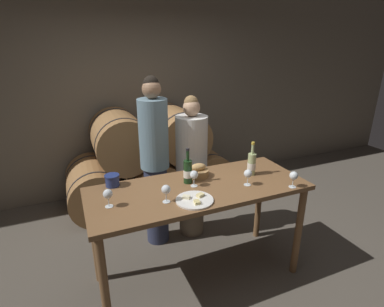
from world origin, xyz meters
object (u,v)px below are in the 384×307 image
wine_glass_center (194,175)px  wine_glass_far_right (294,176)px  wine_bottle_red (188,171)px  person_left (155,162)px  tasting_table (199,199)px  person_right (192,168)px  cheese_plate (195,200)px  wine_glass_far_left (108,194)px  wine_bottle_white (252,164)px  wine_glass_right (248,174)px  blue_crock (112,180)px  bread_basket (198,171)px  wine_glass_left (166,190)px

wine_glass_center → wine_glass_far_right: size_ratio=1.00×
wine_bottle_red → wine_glass_center: 0.09m
person_left → wine_bottle_red: (0.13, -0.58, 0.11)m
tasting_table → wine_glass_center: wine_glass_center is taller
person_right → cheese_plate: bearing=-111.6°
wine_glass_far_left → wine_bottle_white: bearing=3.5°
wine_glass_right → wine_bottle_white: bearing=48.9°
cheese_plate → wine_glass_far_left: 0.65m
wine_bottle_red → blue_crock: 0.65m
wine_glass_far_right → person_right: bearing=116.3°
person_left → bread_basket: size_ratio=9.46×
cheese_plate → wine_glass_center: (0.10, 0.24, 0.09)m
wine_bottle_white → wine_glass_left: (-0.88, -0.18, -0.00)m
blue_crock → wine_glass_far_left: 0.36m
tasting_table → person_right: size_ratio=1.17×
wine_glass_far_right → tasting_table: bearing=156.3°
wine_bottle_white → wine_glass_right: wine_bottle_white is taller
person_left → wine_glass_right: 1.02m
wine_glass_center → wine_glass_right: 0.46m
blue_crock → wine_glass_far_right: size_ratio=0.88×
bread_basket → wine_glass_right: 0.46m
tasting_table → person_right: (0.23, 0.69, -0.02)m
blue_crock → wine_glass_far_right: wine_glass_far_right is taller
bread_basket → wine_glass_center: (-0.12, -0.17, 0.06)m
wine_glass_far_right → cheese_plate: bearing=172.8°
bread_basket → wine_glass_far_left: bearing=-164.2°
wine_bottle_red → wine_bottle_white: 0.61m
blue_crock → bread_basket: (0.75, -0.11, -0.01)m
person_right → wine_glass_right: 0.88m
wine_bottle_white → wine_glass_right: bearing=-131.1°
wine_bottle_white → cheese_plate: wine_bottle_white is taller
wine_glass_far_left → wine_glass_far_right: (1.48, -0.28, 0.00)m
bread_basket → wine_glass_right: size_ratio=1.34×
person_left → blue_crock: size_ratio=14.45×
wine_glass_far_left → wine_glass_right: same height
tasting_table → person_left: bearing=104.8°
person_right → wine_glass_far_right: bearing=-63.7°
person_left → wine_glass_far_right: person_left is taller
wine_bottle_red → wine_glass_center: wine_bottle_red is taller
wine_bottle_red → blue_crock: size_ratio=2.55×
person_left → cheese_plate: (0.05, -0.90, 0.01)m
person_right → blue_crock: 1.00m
tasting_table → bread_basket: size_ratio=9.77×
wine_bottle_red → person_right: bearing=64.2°
wine_bottle_white → wine_glass_left: size_ratio=2.22×
tasting_table → wine_bottle_white: wine_bottle_white is taller
blue_crock → wine_glass_left: 0.56m
wine_bottle_red → wine_glass_center: size_ratio=2.23×
bread_basket → person_left: bearing=118.2°
wine_bottle_red → wine_glass_far_right: (0.78, -0.43, -0.00)m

